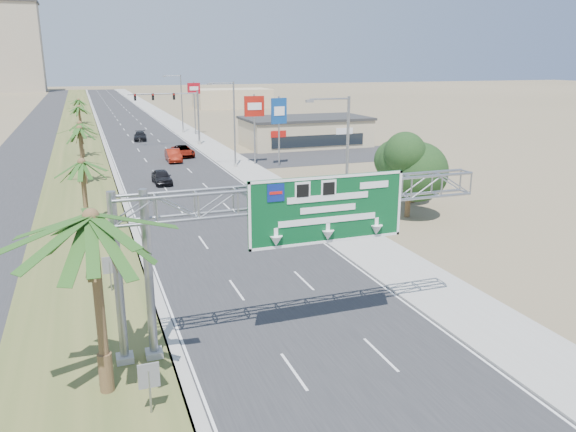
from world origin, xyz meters
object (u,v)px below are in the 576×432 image
(palm_near, at_px, (91,218))
(signal_mast, at_px, (185,113))
(sign_gantry, at_px, (291,209))
(store_building, at_px, (305,132))
(car_mid_lane, at_px, (173,155))
(car_left_lane, at_px, (162,177))
(pole_sign_red_far, at_px, (194,93))
(pole_sign_blue, at_px, (279,114))
(pole_sign_red_near, at_px, (254,110))
(car_far, at_px, (140,136))
(car_right_lane, at_px, (183,151))

(palm_near, distance_m, signal_mast, 65.60)
(palm_near, bearing_deg, sign_gantry, 13.32)
(store_building, relative_size, car_mid_lane, 3.76)
(signal_mast, relative_size, car_mid_lane, 2.15)
(car_left_lane, relative_size, pole_sign_red_far, 0.48)
(car_left_lane, relative_size, pole_sign_blue, 0.52)
(pole_sign_red_near, distance_m, pole_sign_red_far, 31.37)
(signal_mast, relative_size, car_far, 2.17)
(signal_mast, distance_m, car_mid_lane, 14.35)
(store_building, relative_size, car_left_lane, 4.21)
(car_left_lane, bearing_deg, car_right_lane, 71.08)
(car_far, bearing_deg, car_right_lane, -71.90)
(palm_near, distance_m, car_right_lane, 55.99)
(signal_mast, relative_size, pole_sign_blue, 1.24)
(pole_sign_red_far, bearing_deg, signal_mast, -107.18)
(pole_sign_red_near, bearing_deg, car_far, 112.12)
(sign_gantry, height_order, store_building, sign_gantry)
(pole_sign_blue, height_order, pole_sign_red_far, pole_sign_red_far)
(car_far, bearing_deg, pole_sign_blue, -58.51)
(store_building, distance_m, car_right_lane, 19.37)
(palm_near, relative_size, pole_sign_red_far, 0.94)
(palm_near, height_order, car_far, palm_near)
(signal_mast, distance_m, pole_sign_red_far, 13.37)
(pole_sign_red_near, bearing_deg, car_left_lane, -148.49)
(car_left_lane, height_order, car_mid_lane, car_mid_lane)
(car_mid_lane, bearing_deg, car_right_lane, 63.81)
(store_building, distance_m, pole_sign_red_far, 23.19)
(car_far, bearing_deg, car_left_lane, -85.78)
(sign_gantry, relative_size, car_mid_lane, 3.50)
(sign_gantry, distance_m, signal_mast, 62.37)
(car_mid_lane, bearing_deg, signal_mast, 74.34)
(sign_gantry, distance_m, pole_sign_red_near, 44.77)
(sign_gantry, relative_size, car_right_lane, 3.24)
(store_building, xyz_separation_m, pole_sign_red_far, (-12.93, 18.57, 5.07))
(car_right_lane, bearing_deg, pole_sign_red_near, -54.29)
(pole_sign_red_near, bearing_deg, signal_mast, 105.31)
(palm_near, distance_m, car_left_lane, 38.86)
(car_far, bearing_deg, store_building, -25.74)
(car_far, relative_size, pole_sign_red_near, 0.56)
(store_building, bearing_deg, pole_sign_red_far, 124.86)
(store_building, relative_size, car_far, 3.79)
(car_mid_lane, bearing_deg, store_building, 20.12)
(palm_near, bearing_deg, car_left_lane, 79.18)
(car_mid_lane, relative_size, car_far, 1.01)
(pole_sign_red_far, bearing_deg, car_mid_lane, -106.89)
(store_building, height_order, pole_sign_blue, pole_sign_blue)
(palm_near, relative_size, pole_sign_blue, 1.01)
(signal_mast, bearing_deg, pole_sign_blue, -69.61)
(palm_near, height_order, store_building, palm_near)
(sign_gantry, relative_size, pole_sign_blue, 2.03)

